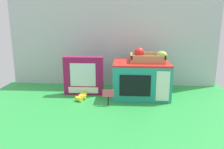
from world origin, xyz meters
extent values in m
plane|color=green|center=(0.00, 0.00, 0.00)|extent=(1.70, 1.70, 0.00)
cube|color=#B7BABF|center=(0.00, 0.29, 0.39)|extent=(1.61, 0.03, 0.77)
cube|color=teal|center=(0.21, 0.02, 0.11)|extent=(0.37, 0.28, 0.23)
cube|color=red|center=(0.21, 0.02, 0.23)|extent=(0.37, 0.28, 0.01)
cube|color=black|center=(0.16, -0.12, 0.11)|extent=(0.19, 0.01, 0.14)
cube|color=white|center=(0.34, -0.12, 0.11)|extent=(0.08, 0.01, 0.19)
cube|color=#A37F51|center=(0.25, 0.04, 0.25)|extent=(0.22, 0.19, 0.03)
cube|color=#A37F51|center=(0.25, -0.05, 0.28)|extent=(0.22, 0.01, 0.02)
cube|color=#A37F51|center=(0.25, 0.13, 0.28)|extent=(0.22, 0.01, 0.02)
cube|color=#A37F51|center=(0.14, 0.04, 0.28)|extent=(0.01, 0.19, 0.02)
cube|color=#A37F51|center=(0.35, 0.04, 0.28)|extent=(0.01, 0.19, 0.02)
sphere|color=red|center=(0.19, 0.02, 0.30)|extent=(0.07, 0.07, 0.07)
ellipsoid|color=#9EC647|center=(0.34, -0.01, 0.29)|extent=(0.09, 0.10, 0.05)
cube|color=#99144C|center=(-0.19, 0.03, 0.13)|extent=(0.27, 0.05, 0.27)
cube|color=silver|center=(-0.19, 0.00, 0.15)|extent=(0.18, 0.00, 0.16)
cube|color=white|center=(-0.19, 0.00, 0.04)|extent=(0.21, 0.00, 0.04)
cylinder|color=black|center=(0.00, -0.18, 0.03)|extent=(0.01, 0.01, 0.06)
cube|color=#F44C6B|center=(0.00, -0.18, 0.08)|extent=(0.07, 0.00, 0.05)
cylinder|color=yellow|center=(-0.19, -0.12, 0.02)|extent=(0.06, 0.05, 0.03)
cylinder|color=yellow|center=(-0.18, -0.08, 0.02)|extent=(0.05, 0.04, 0.03)
cylinder|color=yellow|center=(-0.18, -0.03, 0.02)|extent=(0.05, 0.04, 0.03)
camera|label=1|loc=(0.11, -1.51, 0.52)|focal=36.94mm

